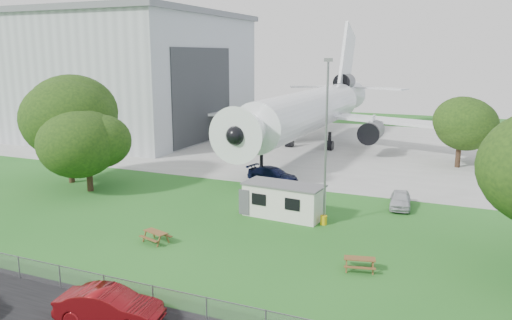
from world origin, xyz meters
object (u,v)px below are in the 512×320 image
at_px(airliner, 312,109).
at_px(hangar, 97,73).
at_px(site_cabin, 284,200).
at_px(picnic_west, 156,242).
at_px(car_centre_sedan, 109,307).
at_px(picnic_east, 359,270).

bearing_deg(airliner, hangar, 179.78).
xyz_separation_m(airliner, site_cabin, (6.84, -29.16, -3.96)).
height_order(hangar, picnic_west, hangar).
distance_m(hangar, site_cabin, 52.51).
relative_size(hangar, car_centre_sedan, 8.58).
distance_m(picnic_west, picnic_east, 13.53).
height_order(hangar, airliner, hangar).
bearing_deg(hangar, car_centre_sedan, -49.23).
bearing_deg(site_cabin, hangar, 145.61).
distance_m(site_cabin, car_centre_sedan, 18.13).
height_order(site_cabin, picnic_east, site_cabin).
distance_m(hangar, car_centre_sedan, 63.06).
distance_m(hangar, picnic_east, 63.07).
bearing_deg(car_centre_sedan, airliner, -4.83).
bearing_deg(airliner, car_centre_sedan, -84.16).
relative_size(picnic_west, picnic_east, 1.00).
bearing_deg(picnic_east, site_cabin, 121.67).
bearing_deg(picnic_west, picnic_east, 21.12).
bearing_deg(site_cabin, airliner, 103.20).
relative_size(airliner, car_centre_sedan, 9.53).
height_order(airliner, car_centre_sedan, airliner).
distance_m(picnic_west, car_centre_sedan, 10.30).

